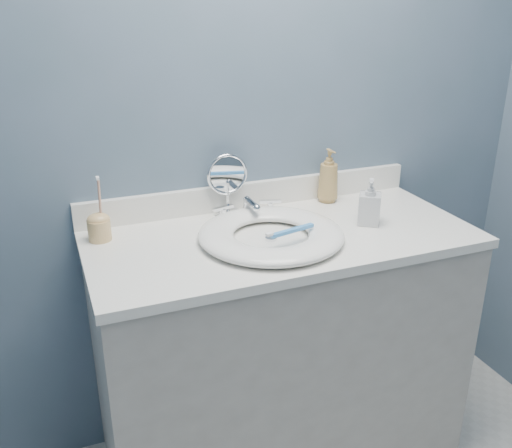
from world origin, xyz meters
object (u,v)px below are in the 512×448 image
soap_bottle_amber (329,176)px  makeup_mirror (227,181)px  soap_bottle_clear (370,202)px  toothbrush_holder (99,226)px

soap_bottle_amber → makeup_mirror: bearing=176.3°
makeup_mirror → soap_bottle_clear: (0.40, -0.26, -0.04)m
makeup_mirror → soap_bottle_amber: size_ratio=1.10×
soap_bottle_amber → soap_bottle_clear: soap_bottle_amber is taller
soap_bottle_amber → toothbrush_holder: size_ratio=0.95×
soap_bottle_amber → toothbrush_holder: (-0.82, -0.05, -0.05)m
toothbrush_holder → soap_bottle_clear: bearing=-12.5°
makeup_mirror → soap_bottle_clear: 0.48m
makeup_mirror → soap_bottle_amber: makeup_mirror is taller
soap_bottle_clear → toothbrush_holder: 0.86m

